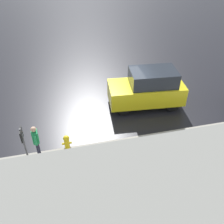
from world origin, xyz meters
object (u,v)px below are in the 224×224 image
Objects in this scene: pedestrian at (36,140)px; fire_hydrant at (67,143)px; sign_post at (25,146)px; moving_hatchback at (148,89)px.

fire_hydrant is at bearing -174.81° from pedestrian.
pedestrian is at bearing -105.30° from sign_post.
sign_post is at bearing 74.70° from pedestrian.
moving_hatchback is at bearing -149.33° from sign_post.
sign_post reaches higher than fire_hydrant.
moving_hatchback reaches higher than fire_hydrant.
sign_post is (5.94, 3.52, 0.55)m from moving_hatchback.
fire_hydrant is 2.16m from sign_post.
pedestrian is 0.68× the size of sign_post.
sign_post is at bearing 36.30° from fire_hydrant.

